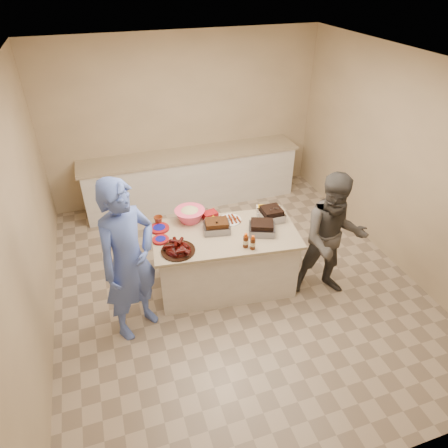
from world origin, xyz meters
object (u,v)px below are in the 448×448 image
object	(u,v)px
coleslaw_bowl	(190,220)
guest_gray	(323,289)
roasting_pan	(271,219)
plastic_cup	(159,224)
guest_blue	(140,325)
rib_platter	(178,251)
bbq_bottle_b	(245,247)
mustard_bottle	(213,224)
island	(225,284)
bbq_bottle_a	(252,249)

from	to	relation	value
coleslaw_bowl	guest_gray	world-z (taller)	coleslaw_bowl
roasting_pan	plastic_cup	xyz separation A→B (m)	(-1.36, 0.35, 0.00)
guest_blue	plastic_cup	bearing A→B (deg)	27.30
rib_platter	bbq_bottle_b	size ratio (longest dim) A/B	2.12
guest_gray	guest_blue	bearing A→B (deg)	-166.39
rib_platter	coleslaw_bowl	xyz separation A→B (m)	(0.28, 0.57, 0.00)
rib_platter	guest_blue	distance (m)	1.00
guest_gray	plastic_cup	bearing A→B (deg)	170.71
bbq_bottle_b	mustard_bottle	xyz separation A→B (m)	(-0.21, 0.57, 0.00)
roasting_pan	coleslaw_bowl	size ratio (longest dim) A/B	0.73
roasting_pan	coleslaw_bowl	world-z (taller)	coleslaw_bowl
island	mustard_bottle	distance (m)	0.86
guest_blue	roasting_pan	bearing A→B (deg)	-19.24
roasting_pan	bbq_bottle_a	bearing A→B (deg)	-132.42
mustard_bottle	plastic_cup	bearing A→B (deg)	161.56
plastic_cup	bbq_bottle_a	bearing A→B (deg)	-42.55
coleslaw_bowl	plastic_cup	xyz separation A→B (m)	(-0.39, 0.05, 0.00)
coleslaw_bowl	mustard_bottle	bearing A→B (deg)	-33.13
roasting_pan	bbq_bottle_a	world-z (taller)	bbq_bottle_a
island	guest_gray	bearing A→B (deg)	-15.62
rib_platter	guest_blue	size ratio (longest dim) A/B	0.20
roasting_pan	rib_platter	bearing A→B (deg)	-167.90
guest_blue	bbq_bottle_a	bearing A→B (deg)	-34.98
mustard_bottle	guest_blue	size ratio (longest dim) A/B	0.07
rib_platter	plastic_cup	size ratio (longest dim) A/B	3.50
guest_blue	rib_platter	bearing A→B (deg)	-15.77
rib_platter	guest_blue	bearing A→B (deg)	-162.67
bbq_bottle_b	island	bearing A→B (deg)	111.88
bbq_bottle_a	mustard_bottle	xyz separation A→B (m)	(-0.27, 0.62, 0.00)
bbq_bottle_b	mustard_bottle	world-z (taller)	bbq_bottle_b
coleslaw_bowl	guest_gray	xyz separation A→B (m)	(1.50, -0.89, -0.82)
plastic_cup	roasting_pan	bearing A→B (deg)	-14.32
bbq_bottle_a	plastic_cup	world-z (taller)	bbq_bottle_a
coleslaw_bowl	guest_blue	xyz separation A→B (m)	(-0.84, -0.74, -0.82)
bbq_bottle_a	guest_gray	size ratio (longest dim) A/B	0.11
rib_platter	plastic_cup	xyz separation A→B (m)	(-0.10, 0.62, 0.00)
bbq_bottle_a	mustard_bottle	world-z (taller)	bbq_bottle_a
island	guest_gray	size ratio (longest dim) A/B	1.05
roasting_pan	plastic_cup	distance (m)	1.40
island	bbq_bottle_a	xyz separation A→B (m)	(0.20, -0.39, 0.82)
bbq_bottle_b	mustard_bottle	size ratio (longest dim) A/B	1.40
bbq_bottle_a	mustard_bottle	size ratio (longest dim) A/B	1.34
guest_gray	rib_platter	bearing A→B (deg)	-172.98
rib_platter	bbq_bottle_a	world-z (taller)	bbq_bottle_a
coleslaw_bowl	bbq_bottle_a	xyz separation A→B (m)	(0.52, -0.79, 0.00)
bbq_bottle_b	guest_blue	size ratio (longest dim) A/B	0.10
rib_platter	guest_blue	xyz separation A→B (m)	(-0.55, -0.17, -0.82)
rib_platter	bbq_bottle_b	distance (m)	0.76
roasting_pan	plastic_cup	bearing A→B (deg)	165.48
roasting_pan	mustard_bottle	bearing A→B (deg)	169.30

